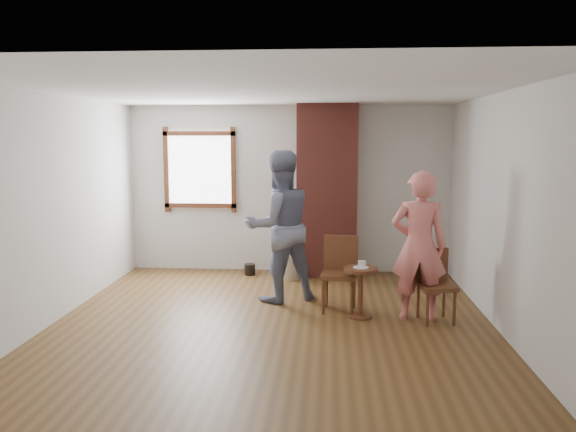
% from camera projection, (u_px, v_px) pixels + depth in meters
% --- Properties ---
extents(ground, '(5.50, 5.50, 0.00)m').
position_uv_depth(ground, '(271.00, 328.00, 6.26)').
color(ground, brown).
rests_on(ground, ground).
extents(room_shell, '(5.04, 5.52, 2.62)m').
position_uv_depth(room_shell, '(271.00, 163.00, 6.61)').
color(room_shell, silver).
rests_on(room_shell, ground).
extents(brick_chimney, '(0.90, 0.50, 2.60)m').
position_uv_depth(brick_chimney, '(327.00, 191.00, 8.50)').
color(brick_chimney, brown).
rests_on(brick_chimney, ground).
extents(stoneware_crock, '(0.34, 0.34, 0.41)m').
position_uv_depth(stoneware_crock, '(289.00, 265.00, 8.41)').
color(stoneware_crock, '#CAB291').
rests_on(stoneware_crock, ground).
extents(dark_pot, '(0.19, 0.19, 0.17)m').
position_uv_depth(dark_pot, '(250.00, 269.00, 8.66)').
color(dark_pot, black).
rests_on(dark_pot, ground).
extents(dining_chair_left, '(0.47, 0.47, 0.91)m').
position_uv_depth(dining_chair_left, '(340.00, 269.00, 6.87)').
color(dining_chair_left, brown).
rests_on(dining_chair_left, ground).
extents(dining_chair_right, '(0.45, 0.45, 0.83)m').
position_uv_depth(dining_chair_right, '(434.00, 281.00, 6.48)').
color(dining_chair_right, brown).
rests_on(dining_chair_right, ground).
extents(side_table, '(0.40, 0.40, 0.60)m').
position_uv_depth(side_table, '(361.00, 284.00, 6.57)').
color(side_table, brown).
rests_on(side_table, ground).
extents(cake_plate, '(0.18, 0.18, 0.01)m').
position_uv_depth(cake_plate, '(361.00, 267.00, 6.54)').
color(cake_plate, white).
rests_on(cake_plate, side_table).
extents(cake_slice, '(0.08, 0.07, 0.06)m').
position_uv_depth(cake_slice, '(362.00, 264.00, 6.54)').
color(cake_slice, white).
rests_on(cake_slice, cake_plate).
extents(man, '(1.18, 1.09, 1.94)m').
position_uv_depth(man, '(279.00, 226.00, 7.21)').
color(man, '#141A38').
rests_on(man, ground).
extents(person_pink, '(0.66, 0.46, 1.74)m').
position_uv_depth(person_pink, '(419.00, 246.00, 6.44)').
color(person_pink, '#E57872').
rests_on(person_pink, ground).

